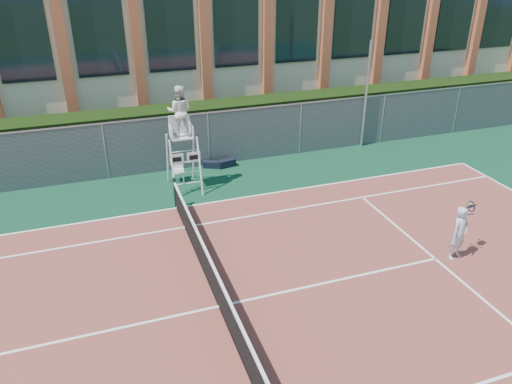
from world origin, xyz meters
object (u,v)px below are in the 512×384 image
object	(u,v)px
umpire_chair	(180,114)
tennis_player	(460,233)
plastic_chair	(178,167)
steel_pole	(366,95)

from	to	relation	value
umpire_chair	tennis_player	distance (m)	9.79
plastic_chair	umpire_chair	bearing A→B (deg)	-82.32
plastic_chair	tennis_player	world-z (taller)	tennis_player
tennis_player	umpire_chair	bearing A→B (deg)	131.74
steel_pole	plastic_chair	distance (m)	8.70
umpire_chair	plastic_chair	xyz separation A→B (m)	(-0.09, 0.68, -2.29)
umpire_chair	tennis_player	xyz separation A→B (m)	(6.38, -7.15, -1.99)
plastic_chair	tennis_player	size ratio (longest dim) A/B	0.55
plastic_chair	tennis_player	bearing A→B (deg)	-50.43
tennis_player	steel_pole	bearing A→B (deg)	77.28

